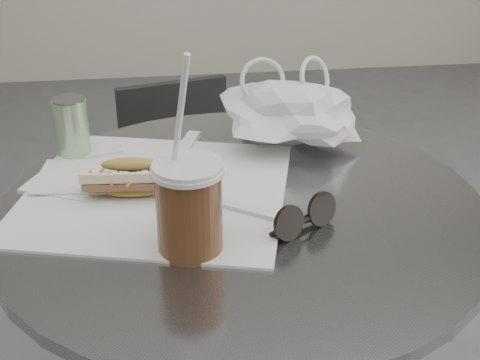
{
  "coord_description": "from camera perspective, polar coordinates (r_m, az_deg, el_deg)",
  "views": [
    {
      "loc": [
        -0.11,
        -0.69,
        1.25
      ],
      "look_at": [
        -0.0,
        0.19,
        0.79
      ],
      "focal_mm": 50.0,
      "sensor_mm": 36.0,
      "label": 1
    }
  ],
  "objects": [
    {
      "name": "drink_can",
      "position": [
        1.19,
        -14.15,
        4.24
      ],
      "size": [
        0.06,
        0.06,
        0.11
      ],
      "color": "#5B9D5C",
      "rests_on": "cafe_table"
    },
    {
      "name": "sandwich_paper",
      "position": [
        1.07,
        -7.17,
        -0.94
      ],
      "size": [
        0.49,
        0.47,
        0.0
      ],
      "primitive_type": "cube",
      "rotation": [
        0.0,
        0.0,
        -0.25
      ],
      "color": "white",
      "rests_on": "cafe_table"
    },
    {
      "name": "plastic_bag",
      "position": [
        1.21,
        4.27,
        5.48
      ],
      "size": [
        0.28,
        0.26,
        0.12
      ],
      "primitive_type": null,
      "rotation": [
        0.0,
        0.0,
        0.4
      ],
      "color": "white",
      "rests_on": "cafe_table"
    },
    {
      "name": "banh_mi",
      "position": [
        1.05,
        -9.21,
        0.14
      ],
      "size": [
        0.19,
        0.09,
        0.06
      ],
      "rotation": [
        0.0,
        0.0,
        -0.08
      ],
      "color": "#BC9247",
      "rests_on": "sandwich_paper"
    },
    {
      "name": "chair_far",
      "position": [
        1.76,
        -4.06,
        -4.74
      ],
      "size": [
        0.37,
        0.4,
        0.69
      ],
      "rotation": [
        0.0,
        0.0,
        3.39
      ],
      "color": "#2C2C2F",
      "rests_on": "ground"
    },
    {
      "name": "sunglasses",
      "position": [
        0.96,
        5.5,
        -3.25
      ],
      "size": [
        0.11,
        0.08,
        0.05
      ],
      "rotation": [
        0.0,
        0.0,
        0.54
      ],
      "color": "black",
      "rests_on": "cafe_table"
    },
    {
      "name": "napkin_stack",
      "position": [
        1.13,
        -13.87,
        0.15
      ],
      "size": [
        0.18,
        0.18,
        0.01
      ],
      "color": "white",
      "rests_on": "cafe_table"
    },
    {
      "name": "cafe_table",
      "position": [
        1.19,
        0.11,
        -13.58
      ],
      "size": [
        0.76,
        0.76,
        0.74
      ],
      "color": "slate",
      "rests_on": "ground"
    },
    {
      "name": "iced_coffee",
      "position": [
        0.89,
        -4.38,
        -2.23
      ],
      "size": [
        0.1,
        0.1,
        0.28
      ],
      "color": "brown",
      "rests_on": "cafe_table"
    }
  ]
}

